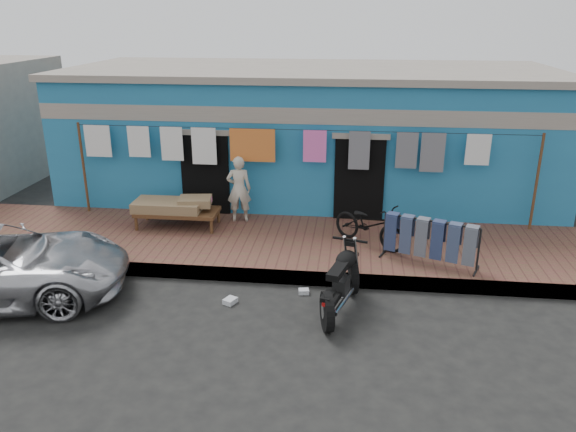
{
  "coord_description": "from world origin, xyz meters",
  "views": [
    {
      "loc": [
        1.13,
        -7.6,
        4.67
      ],
      "look_at": [
        0.0,
        2.0,
        1.15
      ],
      "focal_mm": 35.0,
      "sensor_mm": 36.0,
      "label": 1
    }
  ],
  "objects_px": {
    "bicycle": "(370,220)",
    "motorcycle": "(341,280)",
    "jeans_rack": "(430,241)",
    "charpoy": "(178,213)",
    "seated_person": "(239,189)"
  },
  "relations": [
    {
      "from": "bicycle",
      "to": "jeans_rack",
      "type": "xyz_separation_m",
      "value": [
        1.1,
        -0.74,
        -0.09
      ]
    },
    {
      "from": "bicycle",
      "to": "jeans_rack",
      "type": "relative_size",
      "value": 0.89
    },
    {
      "from": "seated_person",
      "to": "jeans_rack",
      "type": "bearing_deg",
      "value": 146.77
    },
    {
      "from": "seated_person",
      "to": "charpoy",
      "type": "distance_m",
      "value": 1.43
    },
    {
      "from": "motorcycle",
      "to": "charpoy",
      "type": "xyz_separation_m",
      "value": [
        -3.62,
        2.83,
        0.01
      ]
    },
    {
      "from": "motorcycle",
      "to": "jeans_rack",
      "type": "distance_m",
      "value": 2.23
    },
    {
      "from": "seated_person",
      "to": "bicycle",
      "type": "distance_m",
      "value": 3.06
    },
    {
      "from": "bicycle",
      "to": "jeans_rack",
      "type": "height_order",
      "value": "bicycle"
    },
    {
      "from": "seated_person",
      "to": "motorcycle",
      "type": "height_order",
      "value": "seated_person"
    },
    {
      "from": "bicycle",
      "to": "motorcycle",
      "type": "relative_size",
      "value": 0.92
    },
    {
      "from": "charpoy",
      "to": "jeans_rack",
      "type": "xyz_separation_m",
      "value": [
        5.22,
        -1.29,
        0.13
      ]
    },
    {
      "from": "bicycle",
      "to": "charpoy",
      "type": "xyz_separation_m",
      "value": [
        -4.12,
        0.55,
        -0.22
      ]
    },
    {
      "from": "charpoy",
      "to": "jeans_rack",
      "type": "bearing_deg",
      "value": -13.86
    },
    {
      "from": "bicycle",
      "to": "seated_person",
      "type": "bearing_deg",
      "value": 106.32
    },
    {
      "from": "motorcycle",
      "to": "charpoy",
      "type": "distance_m",
      "value": 4.6
    }
  ]
}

